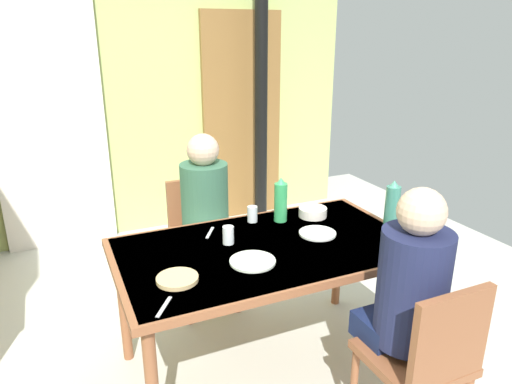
% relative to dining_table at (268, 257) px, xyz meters
% --- Properties ---
extents(ground_plane, '(5.77, 5.77, 0.00)m').
position_rel_dining_table_xyz_m(ground_plane, '(-0.25, 0.08, -0.68)').
color(ground_plane, beige).
extents(wall_back, '(4.17, 0.10, 2.84)m').
position_rel_dining_table_xyz_m(wall_back, '(-0.25, 2.30, 0.74)').
color(wall_back, '#B1C16E').
rests_on(wall_back, ground_plane).
extents(door_wooden, '(0.80, 0.05, 2.00)m').
position_rel_dining_table_xyz_m(door_wooden, '(0.78, 2.22, 0.32)').
color(door_wooden, brown).
rests_on(door_wooden, ground_plane).
extents(stove_pipe_column, '(0.12, 0.12, 2.84)m').
position_rel_dining_table_xyz_m(stove_pipe_column, '(0.86, 1.95, 0.74)').
color(stove_pipe_column, black).
rests_on(stove_pipe_column, ground_plane).
extents(curtain_panel, '(0.90, 0.03, 2.38)m').
position_rel_dining_table_xyz_m(curtain_panel, '(-0.96, 2.20, 0.52)').
color(curtain_panel, white).
rests_on(curtain_panel, ground_plane).
extents(dining_table, '(1.57, 0.90, 0.75)m').
position_rel_dining_table_xyz_m(dining_table, '(0.00, 0.00, 0.00)').
color(dining_table, brown).
rests_on(dining_table, ground_plane).
extents(chair_near_diner, '(0.40, 0.40, 0.87)m').
position_rel_dining_table_xyz_m(chair_near_diner, '(0.36, -0.80, -0.18)').
color(chair_near_diner, brown).
rests_on(chair_near_diner, ground_plane).
extents(chair_far_diner, '(0.40, 0.40, 0.87)m').
position_rel_dining_table_xyz_m(chair_far_diner, '(-0.12, 0.80, -0.18)').
color(chair_far_diner, brown).
rests_on(chair_far_diner, ground_plane).
extents(person_near_diner, '(0.30, 0.37, 0.77)m').
position_rel_dining_table_xyz_m(person_near_diner, '(0.36, -0.66, 0.10)').
color(person_near_diner, '#17234C').
rests_on(person_near_diner, ground_plane).
extents(person_far_diner, '(0.30, 0.37, 0.77)m').
position_rel_dining_table_xyz_m(person_far_diner, '(-0.12, 0.66, 0.10)').
color(person_far_diner, '#3F5C4F').
rests_on(person_far_diner, ground_plane).
extents(water_bottle_green_near, '(0.08, 0.08, 0.31)m').
position_rel_dining_table_xyz_m(water_bottle_green_near, '(0.67, -0.15, 0.22)').
color(water_bottle_green_near, '#3E8672').
rests_on(water_bottle_green_near, dining_table).
extents(water_bottle_green_far, '(0.08, 0.08, 0.27)m').
position_rel_dining_table_xyz_m(water_bottle_green_far, '(0.22, 0.28, 0.19)').
color(water_bottle_green_far, '#34A158').
rests_on(water_bottle_green_far, dining_table).
extents(serving_bowl_center, '(0.17, 0.17, 0.05)m').
position_rel_dining_table_xyz_m(serving_bowl_center, '(0.43, 0.26, 0.10)').
color(serving_bowl_center, silver).
rests_on(serving_bowl_center, dining_table).
extents(dinner_plate_near_left, '(0.20, 0.20, 0.01)m').
position_rel_dining_table_xyz_m(dinner_plate_near_left, '(0.31, 0.02, 0.07)').
color(dinner_plate_near_left, white).
rests_on(dinner_plate_near_left, dining_table).
extents(dinner_plate_near_right, '(0.23, 0.23, 0.01)m').
position_rel_dining_table_xyz_m(dinner_plate_near_right, '(-0.15, -0.14, 0.07)').
color(dinner_plate_near_right, white).
rests_on(dinner_plate_near_right, dining_table).
extents(drinking_glass_by_near_diner, '(0.06, 0.06, 0.10)m').
position_rel_dining_table_xyz_m(drinking_glass_by_near_diner, '(-0.18, 0.11, 0.12)').
color(drinking_glass_by_near_diner, silver).
rests_on(drinking_glass_by_near_diner, dining_table).
extents(drinking_glass_by_far_diner, '(0.06, 0.06, 0.09)m').
position_rel_dining_table_xyz_m(drinking_glass_by_far_diner, '(0.06, 0.33, 0.11)').
color(drinking_glass_by_far_diner, silver).
rests_on(drinking_glass_by_far_diner, dining_table).
extents(bread_plate_sliced, '(0.19, 0.19, 0.02)m').
position_rel_dining_table_xyz_m(bread_plate_sliced, '(-0.53, -0.16, 0.08)').
color(bread_plate_sliced, '#DBB77A').
rests_on(bread_plate_sliced, dining_table).
extents(cutlery_knife_near, '(0.09, 0.14, 0.00)m').
position_rel_dining_table_xyz_m(cutlery_knife_near, '(-0.22, 0.28, 0.07)').
color(cutlery_knife_near, silver).
rests_on(cutlery_knife_near, dining_table).
extents(cutlery_fork_near, '(0.10, 0.13, 0.00)m').
position_rel_dining_table_xyz_m(cutlery_fork_near, '(-0.63, -0.35, 0.07)').
color(cutlery_fork_near, silver).
rests_on(cutlery_fork_near, dining_table).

